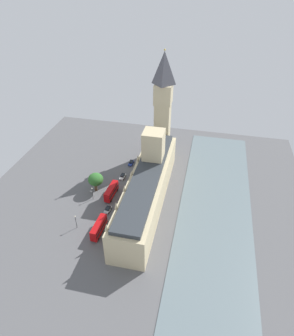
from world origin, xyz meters
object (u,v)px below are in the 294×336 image
at_px(car_white_kerbside, 123,176).
at_px(street_lamp_slot_10, 76,220).
at_px(clock_tower, 163,106).
at_px(plane_tree_by_river_gate, 94,180).
at_px(street_lamp_slot_11, 92,191).
at_px(car_blue_corner, 131,163).
at_px(parliament_building, 148,185).
at_px(plane_tree_midblock, 96,179).
at_px(pedestrian_trailing, 130,187).
at_px(pedestrian_far_end, 140,164).
at_px(pedestrian_near_tower, 127,193).
at_px(double_decker_bus_opposite_hall, 99,227).
at_px(double_decker_bus_under_trees, 111,191).
at_px(car_silver_leading, 108,209).

relative_size(car_white_kerbside, street_lamp_slot_10, 0.76).
xyz_separation_m(clock_tower, street_lamp_slot_10, (21.85, 57.50, -22.92)).
distance_m(plane_tree_by_river_gate, street_lamp_slot_11, 5.79).
relative_size(car_blue_corner, plane_tree_by_river_gate, 0.56).
xyz_separation_m(parliament_building, clock_tower, (0.87, -35.98, 19.17)).
distance_m(plane_tree_by_river_gate, plane_tree_midblock, 0.69).
relative_size(plane_tree_by_river_gate, plane_tree_midblock, 0.91).
bearing_deg(parliament_building, plane_tree_midblock, -2.33).
bearing_deg(plane_tree_by_river_gate, pedestrian_trailing, -160.03).
relative_size(car_white_kerbside, pedestrian_far_end, 3.12).
distance_m(car_blue_corner, pedestrian_near_tower, 23.34).
xyz_separation_m(double_decker_bus_opposite_hall, street_lamp_slot_11, (9.10, -17.13, 1.60)).
distance_m(double_decker_bus_under_trees, plane_tree_midblock, 8.48).
distance_m(car_silver_leading, plane_tree_by_river_gate, 15.41).
distance_m(car_silver_leading, street_lamp_slot_11, 10.67).
relative_size(clock_tower, plane_tree_midblock, 5.90).
relative_size(double_decker_bus_opposite_hall, pedestrian_near_tower, 6.45).
height_order(car_blue_corner, street_lamp_slot_10, street_lamp_slot_10).
xyz_separation_m(parliament_building, plane_tree_midblock, (23.15, -0.94, -1.91)).
xyz_separation_m(clock_tower, plane_tree_by_river_gate, (22.90, 35.32, -21.14)).
xyz_separation_m(pedestrian_trailing, plane_tree_midblock, (13.56, 4.87, 5.38)).
bearing_deg(car_blue_corner, plane_tree_by_river_gate, 66.99).
bearing_deg(street_lamp_slot_10, car_white_kerbside, -103.27).
distance_m(parliament_building, double_decker_bus_opposite_hall, 26.32).
height_order(pedestrian_near_tower, pedestrian_far_end, pedestrian_near_tower).
bearing_deg(pedestrian_near_tower, plane_tree_midblock, -167.88).
distance_m(clock_tower, pedestrian_near_tower, 44.68).
distance_m(parliament_building, car_blue_corner, 28.62).
relative_size(parliament_building, pedestrian_near_tower, 40.54).
bearing_deg(street_lamp_slot_11, car_white_kerbside, -115.10).
height_order(pedestrian_far_end, plane_tree_midblock, plane_tree_midblock).
relative_size(pedestrian_near_tower, street_lamp_slot_11, 0.27).
relative_size(clock_tower, double_decker_bus_under_trees, 4.94).
xyz_separation_m(clock_tower, car_white_kerbside, (13.87, 23.69, -26.32)).
bearing_deg(double_decker_bus_opposite_hall, pedestrian_trailing, -95.68).
distance_m(pedestrian_near_tower, plane_tree_midblock, 14.59).
height_order(double_decker_bus_opposite_hall, street_lamp_slot_11, street_lamp_slot_11).
relative_size(clock_tower, pedestrian_far_end, 35.36).
bearing_deg(car_silver_leading, street_lamp_slot_11, -29.24).
relative_size(car_silver_leading, street_lamp_slot_11, 0.73).
relative_size(car_blue_corner, pedestrian_far_end, 3.08).
distance_m(car_silver_leading, pedestrian_far_end, 34.75).
height_order(car_white_kerbside, street_lamp_slot_10, street_lamp_slot_10).
height_order(parliament_building, double_decker_bus_under_trees, parliament_building).
xyz_separation_m(clock_tower, pedestrian_far_end, (8.72, 11.86, -26.54)).
bearing_deg(plane_tree_by_river_gate, street_lamp_slot_10, 92.72).
height_order(parliament_building, car_blue_corner, parliament_building).
bearing_deg(pedestrian_near_tower, clock_tower, 87.65).
distance_m(car_blue_corner, street_lamp_slot_11, 30.25).
distance_m(car_silver_leading, pedestrian_near_tower, 12.30).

